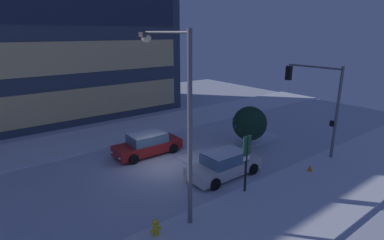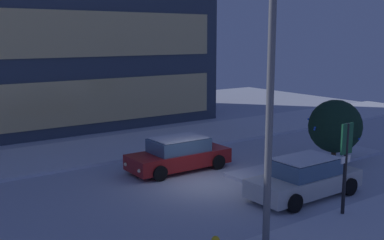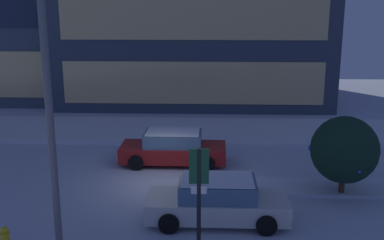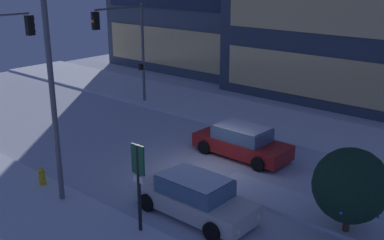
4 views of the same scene
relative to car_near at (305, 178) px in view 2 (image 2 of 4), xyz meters
name	(u,v)px [view 2 (image 2 of 4)]	position (x,y,z in m)	size (l,w,h in m)	color
ground	(207,184)	(-2.09, 3.27, -0.71)	(52.00, 52.00, 0.00)	silver
curb_strip_far	(121,147)	(-2.09, 10.90, -0.64)	(52.00, 5.20, 0.14)	silver
median_strip	(310,163)	(3.67, 2.87, -0.64)	(9.00, 1.80, 0.14)	silver
car_near	(305,178)	(0.00, 0.00, 0.00)	(4.70, 2.02, 1.49)	silver
car_far	(179,155)	(-1.88, 5.61, 0.00)	(4.74, 2.06, 1.49)	maroon
street_lamp_arched	(248,58)	(-4.50, -1.69, 4.64)	(0.56, 3.17, 8.27)	#565960
parking_info_sign	(346,158)	(-0.56, -2.13, 1.33)	(0.55, 0.12, 3.17)	black
decorated_tree_median	(335,126)	(4.64, 2.28, 1.08)	(2.52, 2.47, 3.03)	#473323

